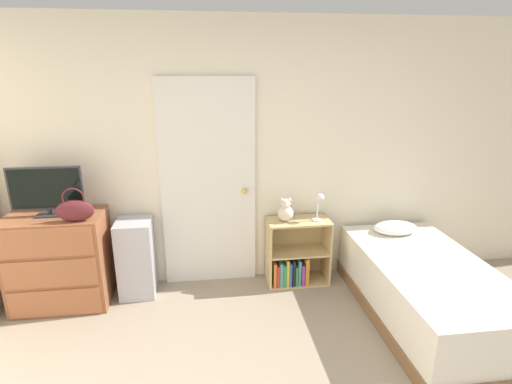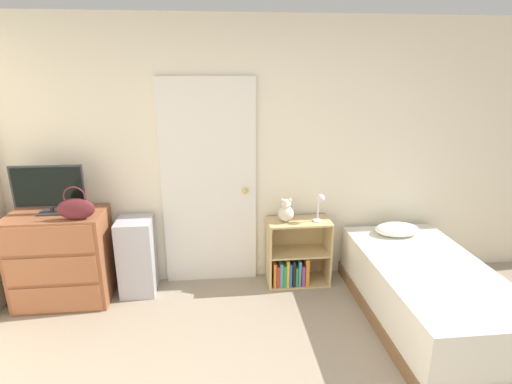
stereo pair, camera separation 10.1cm
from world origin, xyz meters
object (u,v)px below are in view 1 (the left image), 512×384
Objects in this scene: tv at (46,190)px; teddy_bear at (286,211)px; bookshelf at (294,259)px; desk_lamp at (319,202)px; handbag at (75,210)px; bed at (426,290)px; storage_bin at (136,258)px; dresser at (60,260)px.

tv is 2.14m from teddy_bear.
bookshelf is 0.65m from desk_lamp.
teddy_bear is 0.84× the size of desk_lamp.
tv reaches higher than desk_lamp.
handbag is 3.05m from bed.
storage_bin is 1.82m from desk_lamp.
tv reaches higher than dresser.
dresser is 0.66m from storage_bin.
teddy_bear is at bearing 0.65° from storage_bin.
tv is 2.36m from bookshelf.
bookshelf is at bearing 143.23° from bed.
storage_bin is at bearing 163.88° from bed.
teddy_bear is (-0.10, 0.00, 0.52)m from bookshelf.
handbag is 2.08m from bookshelf.
storage_bin is at bearing 179.18° from desk_lamp.
bed is at bearing -36.77° from bookshelf.
teddy_bear is at bearing 2.03° from tv.
bed is (1.00, -0.74, 0.02)m from bookshelf.
tv is 1.98× the size of handbag.
handbag is 1.33× the size of teddy_bear.
tv is 2.44m from desk_lamp.
tv reaches higher than handbag.
handbag is 0.76m from storage_bin.
desk_lamp reaches higher than dresser.
handbag is at bearing -174.24° from desk_lamp.
tv is 0.92× the size of bookshelf.
handbag is 0.46× the size of bookshelf.
bookshelf is at bearing 7.58° from handbag.
desk_lamp reaches higher than storage_bin.
teddy_bear is 0.13× the size of bed.
dresser is 3.09× the size of desk_lamp.
tv is 2.63× the size of teddy_bear.
desk_lamp is (2.16, 0.22, -0.10)m from handbag.
bookshelf is at bearing 2.48° from dresser.
tv is at bearing 145.83° from handbag.
dresser reaches higher than storage_bin.
teddy_bear is at bearing 145.69° from bed.
bookshelf is at bearing 0.56° from storage_bin.
tv is 2.20× the size of desk_lamp.
desk_lamp is at bearing 5.76° from handbag.
bookshelf is 1.24m from bed.
desk_lamp is at bearing 0.79° from tv.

